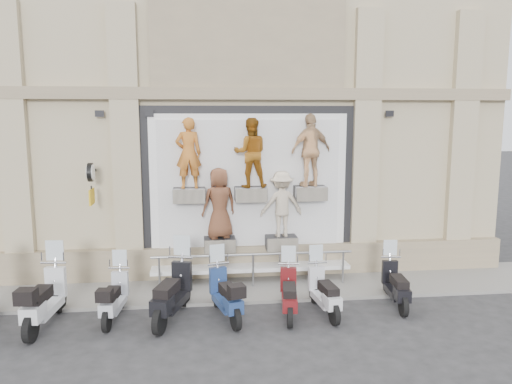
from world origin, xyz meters
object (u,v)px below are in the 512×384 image
Objects in this scene: scooter_e at (225,285)px; scooter_f at (289,284)px; scooter_b at (44,288)px; scooter_h at (396,276)px; scooter_d at (172,282)px; clock_sign_bracket at (91,178)px; scooter_c at (114,288)px; scooter_g at (324,283)px; guard_rail at (253,271)px.

scooter_e is 1.38m from scooter_f.
scooter_b is 1.18× the size of scooter_h.
scooter_d is 1.13× the size of scooter_e.
clock_sign_bracket reaches higher than scooter_b.
scooter_d is (2.00, -2.11, -1.96)m from clock_sign_bracket.
scooter_d is (1.23, -0.15, 0.15)m from scooter_c.
clock_sign_bracket is 0.60× the size of scooter_c.
scooter_h is at bearing 2.58° from scooter_g.
scooter_e is at bearing 173.89° from scooter_g.
scooter_d is at bearing 173.16° from scooter_g.
clock_sign_bracket is 4.32m from scooter_e.
scooter_e is at bearing 5.60° from scooter_b.
guard_rail is 2.78× the size of scooter_e.
scooter_g is (4.51, -0.20, 0.01)m from scooter_c.
scooter_f is at bearing -15.27° from scooter_e.
scooter_f is 2.53m from scooter_h.
scooter_d reaches higher than scooter_g.
clock_sign_bracket is at bearing 151.81° from scooter_g.
guard_rail is at bearing 161.39° from scooter_h.
scooter_b is 1.20× the size of scooter_c.
scooter_e is (3.12, -2.15, -2.06)m from clock_sign_bracket.
scooter_d is 1.19× the size of scooter_g.
scooter_c is at bearing -173.47° from scooter_h.
scooter_b reaches higher than guard_rail.
guard_rail is 3.48m from scooter_c.
scooter_g is (0.78, 0.01, -0.00)m from scooter_f.
scooter_d is (-1.90, -1.64, 0.37)m from guard_rail.
clock_sign_bracket is 0.59× the size of scooter_f.
scooter_g is (3.28, -0.05, -0.14)m from scooter_d.
scooter_h is at bearing 7.51° from scooter_b.
scooter_c is (0.77, -1.96, -2.11)m from clock_sign_bracket.
scooter_d is at bearing -173.02° from scooter_f.
scooter_h reaches higher than guard_rail.
clock_sign_bracket reaches higher than scooter_g.
scooter_d is at bearing 163.16° from scooter_e.
scooter_g is at bearing 9.24° from scooter_f.
scooter_c is at bearing 13.81° from scooter_b.
scooter_d reaches higher than guard_rail.
scooter_f is 1.00× the size of scooter_g.
guard_rail is at bearing 50.58° from scooter_e.
scooter_d reaches higher than scooter_e.
scooter_g reaches higher than scooter_c.
clock_sign_bracket is at bearing 173.16° from guard_rail.
scooter_c is 0.98× the size of scooter_g.
scooter_b is 5.09m from scooter_f.
scooter_e reaches higher than scooter_f.
scooter_e is 2.16m from scooter_g.
guard_rail is 4.81m from scooter_b.
clock_sign_bracket is at bearing 117.13° from scooter_c.
scooter_c is 0.98× the size of scooter_h.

